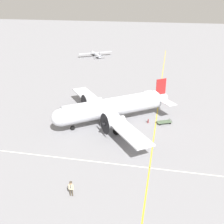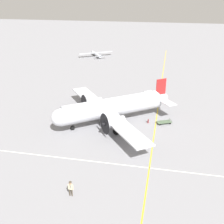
{
  "view_description": "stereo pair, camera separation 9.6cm",
  "coord_description": "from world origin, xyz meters",
  "px_view_note": "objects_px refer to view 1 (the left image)",
  "views": [
    {
      "loc": [
        -39.74,
        -8.08,
        19.53
      ],
      "look_at": [
        0.0,
        0.0,
        1.74
      ],
      "focal_mm": 45.0,
      "sensor_mm": 36.0,
      "label": 1
    },
    {
      "loc": [
        -39.72,
        -8.18,
        19.53
      ],
      "look_at": [
        0.0,
        0.0,
        1.74
      ],
      "focal_mm": 45.0,
      "sensor_mm": 36.0,
      "label": 2
    }
  ],
  "objects_px": {
    "suitcase_near_door": "(148,121)",
    "light_aircraft_distant": "(96,54)",
    "airliner_main": "(110,108)",
    "baggage_cart": "(164,122)",
    "crew_foreground": "(71,187)"
  },
  "relations": [
    {
      "from": "light_aircraft_distant",
      "to": "suitcase_near_door",
      "type": "bearing_deg",
      "value": 170.45
    },
    {
      "from": "baggage_cart",
      "to": "light_aircraft_distant",
      "type": "relative_size",
      "value": 0.26
    },
    {
      "from": "airliner_main",
      "to": "light_aircraft_distant",
      "type": "relative_size",
      "value": 2.18
    },
    {
      "from": "airliner_main",
      "to": "light_aircraft_distant",
      "type": "height_order",
      "value": "airliner_main"
    },
    {
      "from": "baggage_cart",
      "to": "airliner_main",
      "type": "bearing_deg",
      "value": -17.11
    },
    {
      "from": "crew_foreground",
      "to": "baggage_cart",
      "type": "relative_size",
      "value": 0.68
    },
    {
      "from": "suitcase_near_door",
      "to": "light_aircraft_distant",
      "type": "distance_m",
      "value": 49.09
    },
    {
      "from": "airliner_main",
      "to": "suitcase_near_door",
      "type": "relative_size",
      "value": 35.99
    },
    {
      "from": "crew_foreground",
      "to": "suitcase_near_door",
      "type": "height_order",
      "value": "crew_foreground"
    },
    {
      "from": "airliner_main",
      "to": "light_aircraft_distant",
      "type": "xyz_separation_m",
      "value": [
        45.87,
        14.22,
        -1.73
      ]
    },
    {
      "from": "baggage_cart",
      "to": "light_aircraft_distant",
      "type": "distance_m",
      "value": 50.02
    },
    {
      "from": "suitcase_near_door",
      "to": "airliner_main",
      "type": "bearing_deg",
      "value": 100.85
    },
    {
      "from": "airliner_main",
      "to": "suitcase_near_door",
      "type": "xyz_separation_m",
      "value": [
        1.16,
        -6.05,
        -2.31
      ]
    },
    {
      "from": "crew_foreground",
      "to": "light_aircraft_distant",
      "type": "height_order",
      "value": "light_aircraft_distant"
    },
    {
      "from": "light_aircraft_distant",
      "to": "airliner_main",
      "type": "bearing_deg",
      "value": 163.29
    }
  ]
}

